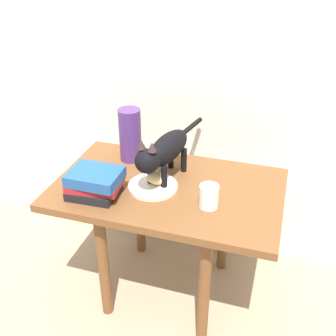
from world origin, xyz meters
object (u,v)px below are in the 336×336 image
Objects in this scene: cat at (164,151)px; candle_jar at (209,197)px; side_table at (168,202)px; bread_roll at (157,178)px; book_stack at (95,183)px; plate at (153,186)px; green_vase at (130,135)px.

candle_jar is (0.20, -0.12, -0.09)m from cat.
side_table is 10.91× the size of bread_roll.
candle_jar is (0.42, 0.05, -0.01)m from book_stack.
book_stack is at bearing -150.64° from plate.
green_vase reaches higher than candle_jar.
book_stack is (-0.21, -0.17, -0.08)m from cat.
cat is (0.03, 0.06, 0.13)m from plate.
plate is 0.92× the size of book_stack.
plate is 0.24m from candle_jar.
book_stack is 0.90× the size of green_vase.
bread_roll is 0.94× the size of candle_jar.
side_table is at bearing -36.58° from green_vase.
cat is at bearing 67.38° from plate.
plate is 0.27m from green_vase.
cat reaches higher than plate.
plate is 0.04m from bread_roll.
book_stack is (-0.19, -0.11, 0.04)m from plate.
candle_jar reaches higher than side_table.
bread_roll is 0.11m from cat.
cat reaches higher than candle_jar.
side_table is at bearing -52.82° from cat.
bread_roll is 0.26m from green_vase.
side_table is 10.27× the size of candle_jar.
book_stack is (-0.20, -0.12, 0.01)m from bread_roll.
cat is 2.30× the size of book_stack.
side_table is at bearing 154.52° from candle_jar.
side_table is at bearing 29.72° from book_stack.
bread_roll is at bearing -45.23° from green_vase.
bread_roll is at bearing 31.00° from book_stack.
bread_roll is at bearing 162.70° from candle_jar.
candle_jar is at bearing -13.37° from plate.
plate is 0.22m from book_stack.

